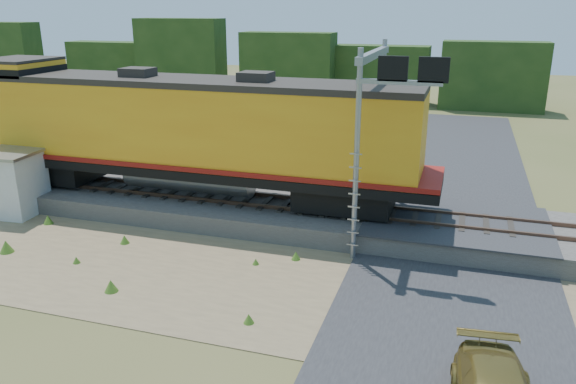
% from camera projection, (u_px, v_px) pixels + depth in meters
% --- Properties ---
extents(ground, '(140.00, 140.00, 0.00)m').
position_uv_depth(ground, '(233.00, 284.00, 18.81)').
color(ground, '#475123').
rests_on(ground, ground).
extents(ballast, '(70.00, 5.00, 0.80)m').
position_uv_depth(ballast, '(287.00, 213.00, 24.13)').
color(ballast, slate).
rests_on(ballast, ground).
extents(rails, '(70.00, 1.54, 0.16)m').
position_uv_depth(rails, '(287.00, 203.00, 23.98)').
color(rails, brown).
rests_on(rails, ballast).
extents(dirt_shoulder, '(26.00, 8.00, 0.03)m').
position_uv_depth(dirt_shoulder, '(186.00, 269.00, 19.83)').
color(dirt_shoulder, '#8C7754').
rests_on(dirt_shoulder, ground).
extents(road, '(7.00, 66.00, 0.86)m').
position_uv_depth(road, '(450.00, 302.00, 17.47)').
color(road, '#38383A').
rests_on(road, ground).
extents(tree_line_north, '(130.00, 3.00, 6.50)m').
position_uv_depth(tree_line_north, '(390.00, 72.00, 52.29)').
color(tree_line_north, '#1E3915').
rests_on(tree_line_north, ground).
extents(weed_clumps, '(15.00, 6.20, 0.56)m').
position_uv_depth(weed_clumps, '(143.00, 269.00, 19.90)').
color(weed_clumps, '#436E1F').
rests_on(weed_clumps, ground).
extents(locomotive, '(21.82, 3.33, 5.63)m').
position_uv_depth(locomotive, '(180.00, 130.00, 24.47)').
color(locomotive, black).
rests_on(locomotive, rails).
extents(shed, '(2.62, 2.62, 2.86)m').
position_uv_depth(shed, '(12.00, 183.00, 24.81)').
color(shed, silver).
rests_on(shed, ground).
extents(signal_gantry, '(3.00, 6.20, 7.57)m').
position_uv_depth(signal_gantry, '(380.00, 97.00, 20.78)').
color(signal_gantry, gray).
rests_on(signal_gantry, ground).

